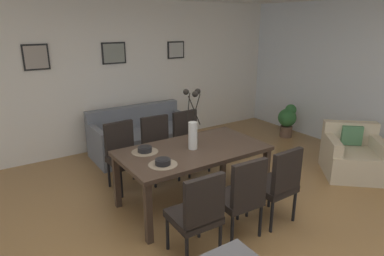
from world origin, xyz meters
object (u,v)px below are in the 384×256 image
Objects in this scene: bowl_near_left at (163,161)px; dining_table at (193,154)px; dining_chair_mid_right at (189,138)px; sofa at (142,138)px; dining_chair_near_left at (198,212)px; dining_chair_near_right at (124,152)px; armchair at (353,156)px; dining_chair_mid_left at (278,182)px; centerpiece_vase at (193,127)px; framed_picture_left at (36,57)px; dining_chair_far_right at (158,145)px; bowl_near_right at (145,149)px; framed_picture_right at (176,50)px; dining_chair_far_left at (241,194)px; potted_plant at (287,119)px; framed_picture_center at (114,53)px.

dining_table is at bearing 22.49° from bowl_near_left.
dining_chair_mid_right reaches higher than sofa.
dining_chair_near_left is 1.81m from dining_chair_near_right.
dining_table is at bearing 165.92° from armchair.
centerpiece_vase reaches higher than dining_chair_mid_left.
framed_picture_left reaches higher than dining_chair_mid_left.
dining_chair_mid_left reaches higher than sofa.
dining_chair_far_right and dining_chair_mid_left have the same top height.
sofa is (0.74, 1.70, -0.50)m from bowl_near_right.
framed_picture_right reaches higher than bowl_near_right.
dining_chair_far_left is at bearing -88.92° from dining_chair_far_right.
dining_chair_mid_right is at bearing 74.14° from dining_chair_far_left.
potted_plant is (2.46, 2.00, -0.14)m from dining_chair_mid_left.
centerpiece_vase reaches higher than bowl_near_right.
potted_plant is (4.26, -1.36, -1.34)m from framed_picture_left.
dining_chair_far_right is 2.34m from framed_picture_left.
framed_picture_center reaches higher than dining_chair_mid_left.
dining_chair_far_right is 1.00× the size of dining_chair_mid_right.
dining_chair_mid_left is at bearing -31.57° from bowl_near_left.
framed_picture_left is (-0.70, 1.57, 1.20)m from dining_chair_near_right.
framed_picture_center reaches higher than dining_chair_far_right.
dining_chair_near_left is 1.00× the size of dining_chair_far_left.
dining_chair_far_left is 2.56× the size of framed_picture_right.
armchair is 1.69× the size of potted_plant.
sofa is at bearing 53.94° from dining_chair_near_right.
bowl_near_right is 3.19m from armchair.
framed_picture_left reaches higher than potted_plant.
dining_table is at bearing -124.65° from centerpiece_vase.
bowl_near_left is (-0.53, -1.11, 0.27)m from dining_chair_far_right.
dining_chair_mid_left reaches higher than dining_table.
sofa is (0.18, 2.80, -0.23)m from dining_chair_far_left.
dining_chair_mid_right is 2.05m from framed_picture_center.
armchair is (3.04, -1.53, -0.23)m from dining_chair_near_right.
bowl_near_right is 0.40× the size of framed_picture_center.
bowl_near_left is (-0.54, -0.22, 0.11)m from dining_table.
centerpiece_vase reaches higher than dining_chair_far_left.
framed_picture_left is at bearing 118.15° from dining_chair_mid_left.
dining_table is 1.96× the size of dining_chair_mid_left.
dining_chair_far_left reaches higher than potted_plant.
dining_table is 1.97m from sofa.
dining_chair_far_right is at bearing -1.37° from dining_chair_near_right.
dining_chair_far_left is 1.00× the size of dining_chair_mid_right.
dining_chair_near_left is 4.01m from framed_picture_right.
sofa reaches higher than potted_plant.
framed_picture_center is at bearing -180.00° from framed_picture_right.
dining_chair_mid_right is 2.17× the size of framed_picture_center.
centerpiece_vase is at bearing -63.16° from framed_picture_left.
sofa is (0.20, 1.92, -0.74)m from centerpiece_vase.
dining_chair_mid_right is 2.50m from potted_plant.
dining_table is 1.96× the size of dining_chair_near_left.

